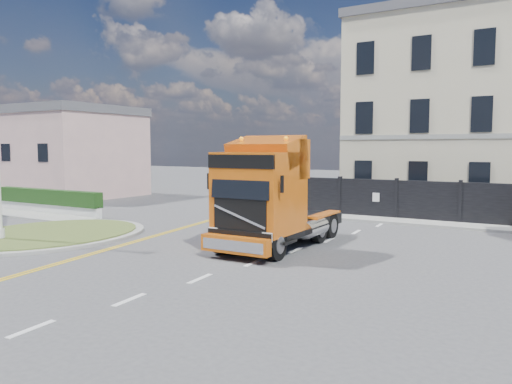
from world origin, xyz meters
The scene contains 10 objects.
ground centered at (0.00, 0.00, 0.00)m, with size 120.00×120.00×0.00m, color #424244.
traffic_island centered at (-7.00, -3.00, 0.08)m, with size 6.80×6.80×0.17m.
hedge_wall centered at (-13.00, 1.50, 0.74)m, with size 8.00×0.55×1.35m.
pavement_side centered at (-13.00, 0.40, 0.05)m, with size 8.50×1.80×0.10m, color gray.
seaside_bldg_pink centered at (-20.00, 9.00, 3.00)m, with size 8.00×8.00×6.00m, color #B8908F.
seaside_bldg_cream centered at (-28.00, 11.00, 2.50)m, with size 9.00×8.00×5.00m, color beige.
hoarding_fence centered at (6.55, 9.00, 1.00)m, with size 18.80×0.25×2.00m.
georgian_building centered at (6.00, 16.50, 5.77)m, with size 12.30×10.30×12.80m.
pavement_far centered at (6.00, 8.10, 0.06)m, with size 20.00×1.60×0.12m, color gray.
truck centered at (2.06, -0.76, 1.75)m, with size 2.50×6.53×3.91m.
Camera 1 is at (10.57, -16.05, 3.61)m, focal length 35.00 mm.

